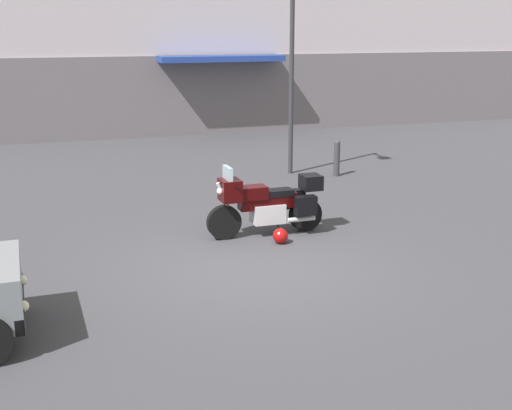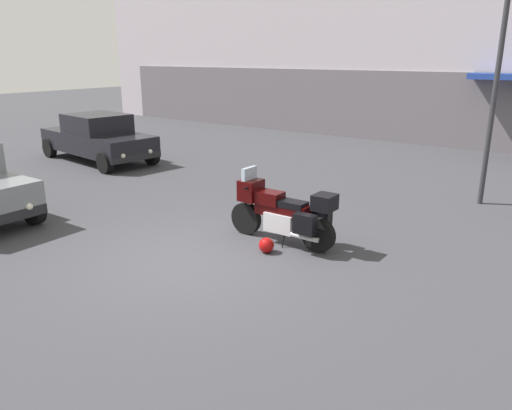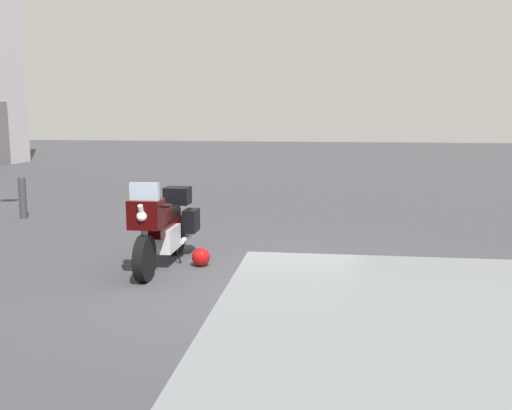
{
  "view_description": "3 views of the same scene",
  "coord_description": "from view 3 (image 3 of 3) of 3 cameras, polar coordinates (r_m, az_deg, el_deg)",
  "views": [
    {
      "loc": [
        -3.29,
        -9.82,
        3.82
      ],
      "look_at": [
        0.17,
        0.39,
        0.94
      ],
      "focal_mm": 47.29,
      "sensor_mm": 36.0,
      "label": 1
    },
    {
      "loc": [
        5.58,
        -5.76,
        3.42
      ],
      "look_at": [
        0.91,
        0.64,
        1.0
      ],
      "focal_mm": 34.66,
      "sensor_mm": 36.0,
      "label": 2
    },
    {
      "loc": [
        -7.43,
        -1.01,
        2.29
      ],
      "look_at": [
        0.84,
        0.19,
        0.96
      ],
      "focal_mm": 40.56,
      "sensor_mm": 36.0,
      "label": 3
    }
  ],
  "objects": [
    {
      "name": "ground_plane",
      "position": [
        7.84,
        0.5,
        -7.93
      ],
      "size": [
        80.0,
        80.0,
        0.0
      ],
      "primitive_type": "plane",
      "color": "#38383D"
    },
    {
      "name": "motorcycle",
      "position": [
        8.81,
        -9.2,
        -1.99
      ],
      "size": [
        2.26,
        0.76,
        1.36
      ],
      "rotation": [
        0.0,
        0.0,
        3.15
      ],
      "color": "black",
      "rests_on": "ground"
    },
    {
      "name": "helmet",
      "position": [
        8.8,
        -5.45,
        -5.14
      ],
      "size": [
        0.28,
        0.28,
        0.28
      ],
      "primitive_type": "sphere",
      "color": "#990C0C",
      "rests_on": "ground"
    },
    {
      "name": "bollard_curbside",
      "position": [
        13.67,
        -22.03,
        0.87
      ],
      "size": [
        0.16,
        0.16,
        0.95
      ],
      "color": "#333338",
      "rests_on": "ground"
    }
  ]
}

